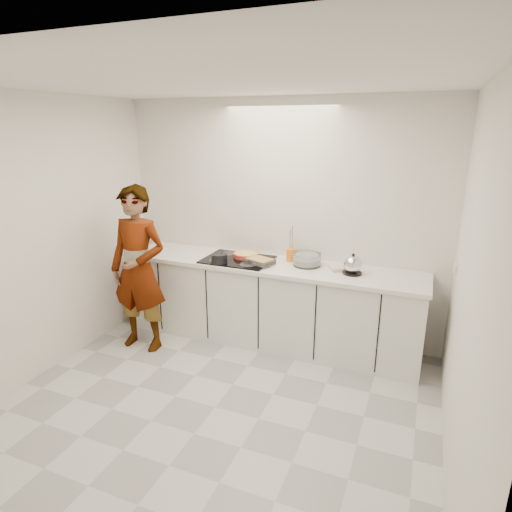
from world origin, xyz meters
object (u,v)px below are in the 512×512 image
at_px(mixing_bowl, 307,260).
at_px(cook, 139,270).
at_px(hob, 238,259).
at_px(baking_dish, 260,261).
at_px(tart_dish, 246,255).
at_px(kettle, 353,265).
at_px(saucepan, 219,258).
at_px(utensil_crock, 291,255).

bearing_deg(mixing_bowl, cook, -157.01).
relative_size(hob, cook, 0.41).
height_order(baking_dish, mixing_bowl, mixing_bowl).
height_order(hob, mixing_bowl, mixing_bowl).
distance_m(tart_dish, mixing_bowl, 0.69).
height_order(mixing_bowl, cook, cook).
bearing_deg(kettle, hob, -179.42).
xyz_separation_m(hob, tart_dish, (0.05, 0.10, 0.03)).
distance_m(baking_dish, mixing_bowl, 0.49).
xyz_separation_m(saucepan, utensil_crock, (0.67, 0.38, 0.01)).
xyz_separation_m(baking_dish, mixing_bowl, (0.46, 0.16, 0.02)).
bearing_deg(saucepan, baking_dish, 17.76).
relative_size(baking_dish, cook, 0.19).
relative_size(tart_dish, mixing_bowl, 0.97).
bearing_deg(cook, utensil_crock, 26.74).
relative_size(saucepan, cook, 0.13).
xyz_separation_m(tart_dish, baking_dish, (0.23, -0.16, 0.00)).
xyz_separation_m(tart_dish, saucepan, (-0.18, -0.29, 0.02)).
xyz_separation_m(saucepan, baking_dish, (0.40, 0.13, -0.02)).
bearing_deg(tart_dish, saucepan, -121.41).
bearing_deg(saucepan, hob, 57.14).
bearing_deg(mixing_bowl, saucepan, -161.48).
height_order(hob, tart_dish, tart_dish).
relative_size(saucepan, baking_dish, 0.68).
height_order(saucepan, cook, cook).
xyz_separation_m(tart_dish, kettle, (1.18, -0.09, 0.05)).
relative_size(mixing_bowl, cook, 0.22).
distance_m(tart_dish, saucepan, 0.34).
distance_m(tart_dish, baking_dish, 0.28).
xyz_separation_m(hob, saucepan, (-0.12, -0.19, 0.05)).
height_order(tart_dish, kettle, kettle).
relative_size(hob, kettle, 3.41).
height_order(saucepan, baking_dish, saucepan).
height_order(hob, cook, cook).
bearing_deg(utensil_crock, cook, -151.34).
bearing_deg(utensil_crock, tart_dish, -169.82).
bearing_deg(hob, baking_dish, -12.43).
relative_size(kettle, utensil_crock, 1.54).
distance_m(hob, cook, 1.05).
relative_size(hob, baking_dish, 2.17).
bearing_deg(tart_dish, utensil_crock, 10.18).
distance_m(saucepan, kettle, 1.37).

